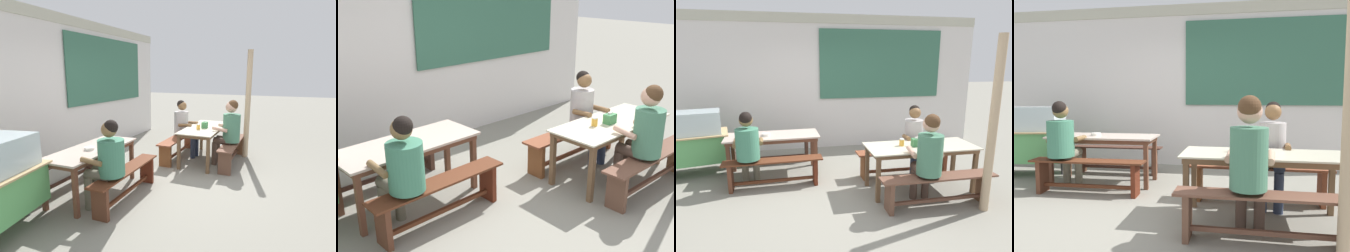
{
  "view_description": "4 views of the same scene",
  "coord_description": "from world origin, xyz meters",
  "views": [
    {
      "loc": [
        -4.28,
        -1.69,
        1.85
      ],
      "look_at": [
        0.37,
        0.34,
        0.86
      ],
      "focal_mm": 28.81,
      "sensor_mm": 36.0,
      "label": 1
    },
    {
      "loc": [
        -3.15,
        -2.92,
        2.45
      ],
      "look_at": [
        0.12,
        0.65,
        0.72
      ],
      "focal_mm": 44.32,
      "sensor_mm": 36.0,
      "label": 2
    },
    {
      "loc": [
        -0.82,
        -4.16,
        2.04
      ],
      "look_at": [
        0.17,
        0.74,
        0.89
      ],
      "focal_mm": 31.03,
      "sensor_mm": 36.0,
      "label": 3
    },
    {
      "loc": [
        0.98,
        -3.67,
        1.35
      ],
      "look_at": [
        0.18,
        0.72,
        0.92
      ],
      "focal_mm": 34.97,
      "sensor_mm": 36.0,
      "label": 4
    }
  ],
  "objects": [
    {
      "name": "ground_plane",
      "position": [
        0.0,
        0.0,
        0.0
      ],
      "size": [
        40.0,
        40.0,
        0.0
      ],
      "primitive_type": "plane",
      "color": "gray"
    },
    {
      "name": "backdrop_wall",
      "position": [
        0.06,
        2.48,
        1.58
      ],
      "size": [
        7.4,
        0.23,
        3.0
      ],
      "color": "silver",
      "rests_on": "ground_plane"
    },
    {
      "name": "dining_table_far",
      "position": [
        -1.08,
        0.98,
        0.65
      ],
      "size": [
        1.63,
        0.71,
        0.73
      ],
      "color": "#C4AFA0",
      "rests_on": "ground_plane"
    },
    {
      "name": "dining_table_near",
      "position": [
        1.21,
        -0.16,
        0.65
      ],
      "size": [
        1.71,
        0.71,
        0.73
      ],
      "color": "beige",
      "rests_on": "ground_plane"
    },
    {
      "name": "bench_far_back",
      "position": [
        -1.1,
        1.57,
        0.29
      ],
      "size": [
        1.54,
        0.29,
        0.47
      ],
      "color": "#492C22",
      "rests_on": "ground_plane"
    },
    {
      "name": "bench_far_front",
      "position": [
        -1.06,
        0.38,
        0.31
      ],
      "size": [
        1.58,
        0.32,
        0.47
      ],
      "color": "#572B18",
      "rests_on": "ground_plane"
    },
    {
      "name": "bench_near_back",
      "position": [
        1.2,
        0.44,
        0.32
      ],
      "size": [
        1.73,
        0.3,
        0.47
      ],
      "color": "brown",
      "rests_on": "ground_plane"
    },
    {
      "name": "bench_near_front",
      "position": [
        1.21,
        -0.75,
        0.31
      ],
      "size": [
        1.66,
        0.28,
        0.47
      ],
      "color": "brown",
      "rests_on": "ground_plane"
    },
    {
      "name": "food_cart",
      "position": [
        -2.59,
        1.21,
        0.66
      ],
      "size": [
        1.79,
        1.03,
        1.15
      ],
      "color": "#57A65C",
      "rests_on": "ground_plane"
    },
    {
      "name": "person_near_front",
      "position": [
        1.05,
        -0.7,
        0.78
      ],
      "size": [
        0.48,
        0.54,
        1.35
      ],
      "color": "#4B382F",
      "rests_on": "ground_plane"
    },
    {
      "name": "person_left_back_turned",
      "position": [
        -1.44,
        0.43,
        0.73
      ],
      "size": [
        0.48,
        0.57,
        1.26
      ],
      "color": "#666350",
      "rests_on": "ground_plane"
    },
    {
      "name": "person_right_near_table",
      "position": [
        1.35,
        0.37,
        0.72
      ],
      "size": [
        0.46,
        0.56,
        1.27
      ],
      "color": "#2A354C",
      "rests_on": "ground_plane"
    },
    {
      "name": "tissue_box",
      "position": [
        1.13,
        -0.18,
        0.79
      ],
      "size": [
        0.15,
        0.11,
        0.15
      ],
      "color": "#3B7F4A",
      "rests_on": "dining_table_near"
    },
    {
      "name": "condiment_jar",
      "position": [
        0.91,
        -0.1,
        0.78
      ],
      "size": [
        0.07,
        0.07,
        0.11
      ],
      "color": "gold",
      "rests_on": "dining_table_near"
    },
    {
      "name": "soup_bowl",
      "position": [
        -1.19,
        0.94,
        0.75
      ],
      "size": [
        0.15,
        0.15,
        0.04
      ],
      "primitive_type": "cylinder",
      "color": "silver",
      "rests_on": "dining_table_far"
    },
    {
      "name": "wooden_support_post",
      "position": [
        1.81,
        -0.94,
        1.18
      ],
      "size": [
        0.12,
        0.12,
        2.35
      ],
      "primitive_type": "cylinder",
      "color": "tan",
      "rests_on": "ground_plane"
    }
  ]
}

